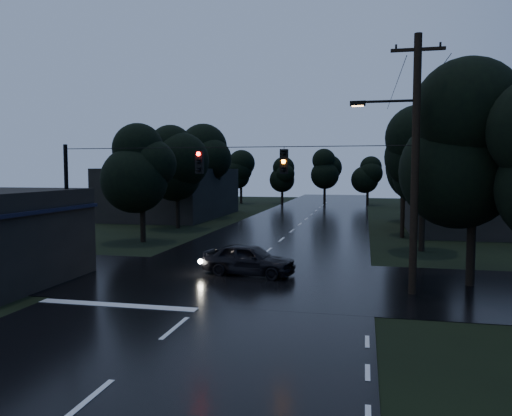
% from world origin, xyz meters
% --- Properties ---
extents(ground, '(160.00, 160.00, 0.00)m').
position_xyz_m(ground, '(0.00, 0.00, 0.00)').
color(ground, black).
rests_on(ground, ground).
extents(main_road, '(12.00, 120.00, 0.02)m').
position_xyz_m(main_road, '(0.00, 30.00, 0.00)').
color(main_road, black).
rests_on(main_road, ground).
extents(cross_street, '(60.00, 9.00, 0.02)m').
position_xyz_m(cross_street, '(0.00, 12.00, 0.00)').
color(cross_street, black).
rests_on(cross_street, ground).
extents(building_far_right, '(10.00, 14.00, 4.40)m').
position_xyz_m(building_far_right, '(14.00, 34.00, 2.20)').
color(building_far_right, black).
rests_on(building_far_right, ground).
extents(building_far_left, '(10.00, 16.00, 5.00)m').
position_xyz_m(building_far_left, '(-14.00, 40.00, 2.50)').
color(building_far_left, black).
rests_on(building_far_left, ground).
extents(utility_pole_main, '(3.50, 0.30, 10.00)m').
position_xyz_m(utility_pole_main, '(7.41, 11.00, 5.26)').
color(utility_pole_main, black).
rests_on(utility_pole_main, ground).
extents(utility_pole_far, '(2.00, 0.30, 7.50)m').
position_xyz_m(utility_pole_far, '(8.30, 28.00, 3.88)').
color(utility_pole_far, black).
rests_on(utility_pole_far, ground).
extents(anchor_pole_left, '(0.18, 0.18, 6.00)m').
position_xyz_m(anchor_pole_left, '(-7.50, 11.00, 3.00)').
color(anchor_pole_left, black).
rests_on(anchor_pole_left, ground).
extents(span_signals, '(15.00, 0.37, 1.12)m').
position_xyz_m(span_signals, '(0.56, 10.99, 5.24)').
color(span_signals, black).
rests_on(span_signals, ground).
extents(tree_corner_near, '(4.48, 4.48, 9.44)m').
position_xyz_m(tree_corner_near, '(10.00, 13.00, 5.99)').
color(tree_corner_near, black).
rests_on(tree_corner_near, ground).
extents(tree_left_a, '(3.92, 3.92, 8.26)m').
position_xyz_m(tree_left_a, '(-9.00, 22.00, 5.24)').
color(tree_left_a, black).
rests_on(tree_left_a, ground).
extents(tree_left_b, '(4.20, 4.20, 8.85)m').
position_xyz_m(tree_left_b, '(-9.60, 30.00, 5.62)').
color(tree_left_b, black).
rests_on(tree_left_b, ground).
extents(tree_left_c, '(4.48, 4.48, 9.44)m').
position_xyz_m(tree_left_c, '(-10.20, 40.00, 5.99)').
color(tree_left_c, black).
rests_on(tree_left_c, ground).
extents(tree_right_a, '(4.20, 4.20, 8.85)m').
position_xyz_m(tree_right_a, '(9.00, 22.00, 5.62)').
color(tree_right_a, black).
rests_on(tree_right_a, ground).
extents(tree_right_b, '(4.48, 4.48, 9.44)m').
position_xyz_m(tree_right_b, '(9.60, 30.00, 5.99)').
color(tree_right_b, black).
rests_on(tree_right_b, ground).
extents(tree_right_c, '(4.76, 4.76, 10.03)m').
position_xyz_m(tree_right_c, '(10.20, 40.00, 6.37)').
color(tree_right_c, black).
rests_on(tree_right_c, ground).
extents(car, '(4.54, 2.38, 1.47)m').
position_xyz_m(car, '(0.43, 13.14, 0.74)').
color(car, black).
rests_on(car, ground).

